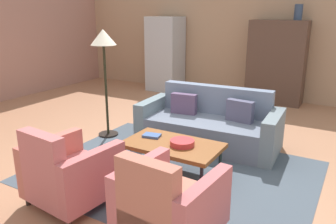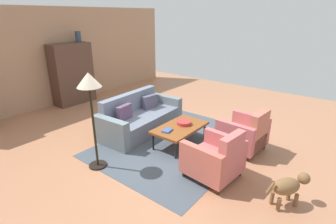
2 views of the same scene
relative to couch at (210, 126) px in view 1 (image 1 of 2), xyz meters
The scene contains 13 objects.
ground_plane 0.91m from the couch, 115.78° to the right, with size 11.51×11.51×0.00m, color #AF7554.
wall_back 3.54m from the couch, 96.39° to the left, with size 9.60×0.12×2.80m, color tan.
area_rug 1.17m from the couch, 89.77° to the right, with size 3.40×2.60×0.01m, color #47525D.
couch is the anchor object (origin of this frame).
coffee_table 1.19m from the couch, 89.78° to the right, with size 1.20×0.70×0.41m.
armchair_left 2.43m from the couch, 104.35° to the right, with size 0.87×0.87×0.88m.
armchair_right 2.43m from the couch, 75.70° to the right, with size 0.86×0.86×0.88m.
fruit_bowl 1.20m from the couch, 83.22° to the right, with size 0.30×0.30×0.07m, color #B73233.
book_stack 1.18m from the couch, 106.96° to the right, with size 0.24×0.19×0.03m.
cabinet 3.07m from the couch, 85.07° to the left, with size 1.20×0.51×1.80m.
vase_tall 3.48m from the couch, 78.51° to the left, with size 0.17×0.17×0.32m, color #314059.
refrigerator 3.88m from the couch, 130.81° to the left, with size 0.80×0.73×1.85m.
floor_lamp 2.04m from the couch, 162.36° to the right, with size 0.40×0.40×1.72m.
Camera 1 is at (2.29, -3.82, 1.99)m, focal length 36.22 mm.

